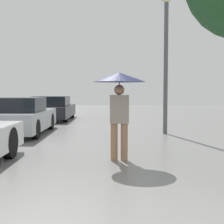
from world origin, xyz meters
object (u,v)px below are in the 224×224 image
object	(u,v)px
pedestrian	(119,90)
parked_car_farthest	(52,109)
parked_car_middle	(21,117)
street_lamp	(166,43)

from	to	relation	value
pedestrian	parked_car_farthest	size ratio (longest dim) A/B	0.45
pedestrian	parked_car_farthest	bearing A→B (deg)	108.26
parked_car_middle	parked_car_farthest	size ratio (longest dim) A/B	0.95
pedestrian	parked_car_middle	xyz separation A→B (m)	(-3.24, 4.18, -0.90)
street_lamp	pedestrian	bearing A→B (deg)	-112.41
parked_car_farthest	street_lamp	world-z (taller)	street_lamp
pedestrian	street_lamp	size ratio (longest dim) A/B	0.38
parked_car_farthest	street_lamp	distance (m)	7.62
pedestrian	street_lamp	bearing A→B (deg)	67.59
pedestrian	parked_car_farthest	xyz separation A→B (m)	(-3.12, 9.47, -0.92)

